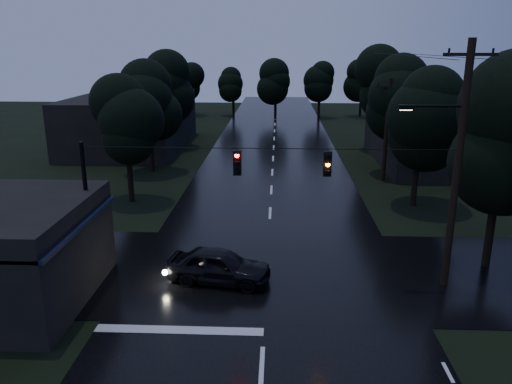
{
  "coord_description": "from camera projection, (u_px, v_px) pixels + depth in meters",
  "views": [
    {
      "loc": [
        0.42,
        -8.43,
        9.73
      ],
      "look_at": [
        -0.62,
        14.92,
        2.83
      ],
      "focal_mm": 35.0,
      "sensor_mm": 36.0,
      "label": 1
    }
  ],
  "objects": [
    {
      "name": "tree_corner_near",
      "position": [
        503.0,
        137.0,
        21.18
      ],
      "size": [
        4.48,
        4.48,
        9.44
      ],
      "color": "black",
      "rests_on": "ground"
    },
    {
      "name": "cross_street",
      "position": [
        267.0,
        271.0,
        22.35
      ],
      "size": [
        60.0,
        9.0,
        0.02
      ],
      "primitive_type": "cube",
      "color": "black",
      "rests_on": "ground"
    },
    {
      "name": "span_signals",
      "position": [
        281.0,
        162.0,
        19.87
      ],
      "size": [
        15.0,
        0.37,
        1.12
      ],
      "color": "black",
      "rests_on": "ground"
    },
    {
      "name": "main_road",
      "position": [
        272.0,
        173.0,
        39.6
      ],
      "size": [
        12.0,
        120.0,
        0.02
      ],
      "primitive_type": "cube",
      "color": "black",
      "rests_on": "ground"
    },
    {
      "name": "tree_right_a",
      "position": [
        421.0,
        116.0,
        29.95
      ],
      "size": [
        4.2,
        4.2,
        8.85
      ],
      "color": "black",
      "rests_on": "ground"
    },
    {
      "name": "tree_left_b",
      "position": [
        149.0,
        101.0,
        38.42
      ],
      "size": [
        4.2,
        4.2,
        8.85
      ],
      "color": "black",
      "rests_on": "ground"
    },
    {
      "name": "tree_left_c",
      "position": [
        168.0,
        86.0,
        47.92
      ],
      "size": [
        4.48,
        4.48,
        9.44
      ],
      "color": "black",
      "rests_on": "ground"
    },
    {
      "name": "tree_right_b",
      "position": [
        401.0,
        97.0,
        37.49
      ],
      "size": [
        4.48,
        4.48,
        9.44
      ],
      "color": "black",
      "rests_on": "ground"
    },
    {
      "name": "utility_pole_main",
      "position": [
        456.0,
        164.0,
        19.58
      ],
      "size": [
        3.5,
        0.3,
        10.0
      ],
      "color": "black",
      "rests_on": "ground"
    },
    {
      "name": "tree_left_a",
      "position": [
        126.0,
        121.0,
        30.83
      ],
      "size": [
        3.92,
        3.92,
        8.26
      ],
      "color": "black",
      "rests_on": "ground"
    },
    {
      "name": "building_far_left",
      "position": [
        132.0,
        122.0,
        49.07
      ],
      "size": [
        10.0,
        16.0,
        5.0
      ],
      "primitive_type": "cube",
      "color": "black",
      "rests_on": "ground"
    },
    {
      "name": "tree_right_c",
      "position": [
        383.0,
        82.0,
        46.94
      ],
      "size": [
        4.76,
        4.76,
        10.03
      ],
      "color": "black",
      "rests_on": "ground"
    },
    {
      "name": "anchor_pole_left",
      "position": [
        88.0,
        213.0,
        20.86
      ],
      "size": [
        0.18,
        0.18,
        6.0
      ],
      "primitive_type": "cylinder",
      "color": "black",
      "rests_on": "ground"
    },
    {
      "name": "utility_pole_far",
      "position": [
        387.0,
        129.0,
        36.23
      ],
      "size": [
        2.0,
        0.3,
        7.5
      ],
      "color": "black",
      "rests_on": "ground"
    },
    {
      "name": "building_far_right",
      "position": [
        438.0,
        138.0,
        42.21
      ],
      "size": [
        10.0,
        14.0,
        4.4
      ],
      "primitive_type": "cube",
      "color": "black",
      "rests_on": "ground"
    },
    {
      "name": "car",
      "position": [
        219.0,
        266.0,
        21.14
      ],
      "size": [
        4.62,
        2.47,
        1.5
      ],
      "primitive_type": "imported",
      "rotation": [
        0.0,
        0.0,
        1.41
      ],
      "color": "black",
      "rests_on": "ground"
    }
  ]
}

